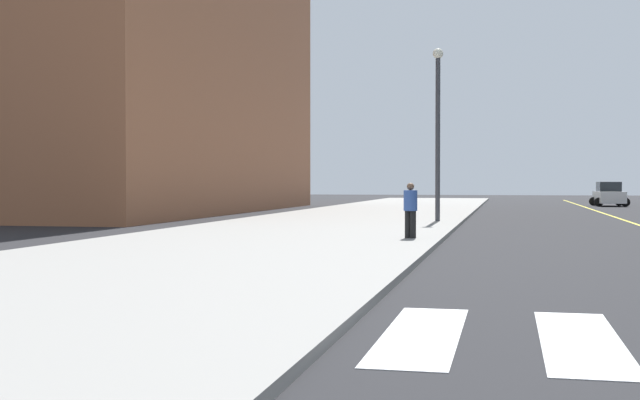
{
  "coord_description": "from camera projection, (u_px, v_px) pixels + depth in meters",
  "views": [
    {
      "loc": [
        -5.31,
        -6.0,
        1.81
      ],
      "look_at": [
        -13.1,
        28.97,
        1.03
      ],
      "focal_mm": 47.53,
      "sensor_mm": 36.0,
      "label": 1
    }
  ],
  "objects": [
    {
      "name": "pedestrian_walking_west",
      "position": [
        410.0,
        208.0,
        24.81
      ],
      "size": [
        0.4,
        0.4,
        1.63
      ],
      "rotation": [
        0.0,
        0.0,
        2.74
      ],
      "color": "black",
      "rests_on": "sidewalk_kerb_west"
    },
    {
      "name": "street_lamp",
      "position": [
        438.0,
        119.0,
        35.58
      ],
      "size": [
        0.44,
        0.44,
        7.26
      ],
      "color": "#38383D",
      "rests_on": "sidewalk_kerb_west"
    },
    {
      "name": "low_rise_brick_west",
      "position": [
        120.0,
        64.0,
        50.66
      ],
      "size": [
        16.0,
        32.0,
        17.71
      ],
      "primitive_type": "cube",
      "color": "#925738",
      "rests_on": "ground"
    },
    {
      "name": "lane_divider_paint",
      "position": [
        613.0,
        216.0,
        43.78
      ],
      "size": [
        0.16,
        80.0,
        0.01
      ],
      "primitive_type": "cube",
      "color": "yellow",
      "rests_on": "ground"
    },
    {
      "name": "car_white_nearest",
      "position": [
        609.0,
        195.0,
        62.3
      ],
      "size": [
        2.63,
        4.09,
        1.79
      ],
      "rotation": [
        0.0,
        0.0,
        3.19
      ],
      "color": "silver",
      "rests_on": "ground"
    },
    {
      "name": "sidewalk_kerb_west",
      "position": [
        286.0,
        236.0,
        26.91
      ],
      "size": [
        10.0,
        120.0,
        0.15
      ],
      "primitive_type": "cube",
      "color": "gray",
      "rests_on": "ground"
    }
  ]
}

